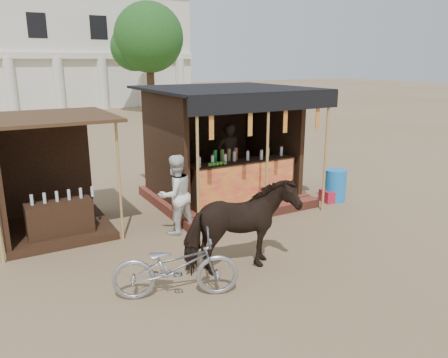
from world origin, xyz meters
TOP-DOWN VIEW (x-y plane):
  - ground at (0.00, 0.00)m, footprint 120.00×120.00m
  - main_stall at (1.01, 3.36)m, footprint 3.60×3.61m
  - secondary_stall at (-3.17, 3.24)m, footprint 2.40×2.40m
  - cow at (-0.64, -0.09)m, footprint 1.90×0.98m
  - motorbike at (-1.88, -0.30)m, footprint 1.95×1.30m
  - bystander at (-0.88, 2.00)m, footprint 0.89×0.76m
  - blue_barrel at (3.39, 2.00)m, footprint 0.66×0.66m
  - red_crate at (3.24, 2.00)m, footprint 0.44×0.46m
  - cooler at (1.87, 2.60)m, footprint 0.75×0.63m
  - background_building at (-2.00, 29.94)m, footprint 26.00×7.45m
  - tree at (5.81, 22.14)m, footprint 4.50×4.40m

SIDE VIEW (x-z plane):
  - ground at x=0.00m, z-range 0.00..0.00m
  - red_crate at x=3.24m, z-range 0.00..0.29m
  - cooler at x=1.87m, z-range 0.00..0.46m
  - blue_barrel at x=3.39m, z-range 0.00..0.78m
  - motorbike at x=-1.88m, z-range 0.00..0.97m
  - cow at x=-0.64m, z-range 0.00..1.55m
  - bystander at x=-0.88m, z-range 0.00..1.61m
  - secondary_stall at x=-3.17m, z-range -0.34..2.04m
  - main_stall at x=1.01m, z-range -0.37..2.41m
  - background_building at x=-2.00m, z-range -0.11..8.07m
  - tree at x=5.81m, z-range 1.13..8.13m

